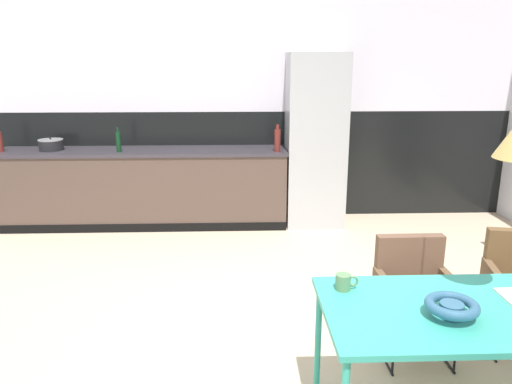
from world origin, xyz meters
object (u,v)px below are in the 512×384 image
object	(u,v)px
fruit_bowl	(452,307)
bottle_vinegar_dark	(118,142)
mug_short_terracotta	(344,282)
cooking_pot	(51,145)
refrigerator_column	(315,141)
bottle_oil_tall	(0,142)
bottle_spice_small	(277,140)
armchair_near_window	(414,283)
dining_table	(506,316)

from	to	relation	value
fruit_bowl	bottle_vinegar_dark	world-z (taller)	bottle_vinegar_dark
mug_short_terracotta	cooking_pot	xyz separation A→B (m)	(-2.73, 3.40, 0.18)
refrigerator_column	bottle_vinegar_dark	bearing A→B (deg)	-176.51
refrigerator_column	cooking_pot	size ratio (longest dim) A/B	7.25
bottle_vinegar_dark	mug_short_terracotta	bearing A→B (deg)	-59.55
refrigerator_column	bottle_oil_tall	xyz separation A→B (m)	(-3.64, -0.07, 0.02)
cooking_pot	bottle_vinegar_dark	size ratio (longest dim) A/B	0.97
bottle_spice_small	armchair_near_window	bearing A→B (deg)	-74.90
fruit_bowl	mug_short_terracotta	bearing A→B (deg)	145.50
bottle_vinegar_dark	dining_table	bearing A→B (deg)	-52.41
fruit_bowl	cooking_pot	xyz separation A→B (m)	(-3.18, 3.71, 0.17)
bottle_spice_small	refrigerator_column	bearing A→B (deg)	20.87
refrigerator_column	fruit_bowl	xyz separation A→B (m)	(0.08, -3.70, -0.20)
dining_table	mug_short_terracotta	bearing A→B (deg)	163.77
fruit_bowl	bottle_vinegar_dark	distance (m)	4.28
mug_short_terracotta	bottle_oil_tall	bearing A→B (deg)	134.61
fruit_bowl	bottle_oil_tall	size ratio (longest dim) A/B	0.89
mug_short_terracotta	bottle_spice_small	bearing A→B (deg)	91.77
refrigerator_column	cooking_pot	bearing A→B (deg)	179.89
mug_short_terracotta	armchair_near_window	bearing A→B (deg)	44.31
dining_table	mug_short_terracotta	world-z (taller)	mug_short_terracotta
dining_table	fruit_bowl	xyz separation A→B (m)	(-0.32, -0.08, 0.10)
refrigerator_column	bottle_oil_tall	size ratio (longest dim) A/B	7.17
armchair_near_window	cooking_pot	bearing A→B (deg)	-40.91
dining_table	bottle_spice_small	bearing A→B (deg)	104.09
armchair_near_window	bottle_spice_small	distance (m)	2.78
mug_short_terracotta	bottle_spice_small	size ratio (longest dim) A/B	0.40
bottle_oil_tall	bottle_vinegar_dark	world-z (taller)	bottle_vinegar_dark
bottle_spice_small	mug_short_terracotta	bearing A→B (deg)	-88.23
armchair_near_window	fruit_bowl	bearing A→B (deg)	78.97
fruit_bowl	bottle_spice_small	size ratio (longest dim) A/B	0.81
bottle_spice_small	bottle_vinegar_dark	world-z (taller)	bottle_spice_small
fruit_bowl	mug_short_terracotta	xyz separation A→B (m)	(-0.45, 0.31, -0.01)
refrigerator_column	bottle_spice_small	world-z (taller)	refrigerator_column
bottle_vinegar_dark	armchair_near_window	bearing A→B (deg)	-46.54
refrigerator_column	bottle_spice_small	distance (m)	0.50
cooking_pot	bottle_vinegar_dark	world-z (taller)	bottle_vinegar_dark
dining_table	mug_short_terracotta	xyz separation A→B (m)	(-0.76, 0.22, 0.09)
refrigerator_column	bottle_vinegar_dark	xyz separation A→B (m)	(-2.28, -0.14, 0.02)
dining_table	mug_short_terracotta	size ratio (longest dim) A/B	14.81
dining_table	cooking_pot	xyz separation A→B (m)	(-3.50, 3.62, 0.27)
bottle_vinegar_dark	bottle_oil_tall	bearing A→B (deg)	177.25
dining_table	bottle_oil_tall	world-z (taller)	bottle_oil_tall
fruit_bowl	mug_short_terracotta	distance (m)	0.54
fruit_bowl	mug_short_terracotta	size ratio (longest dim) A/B	2.05
fruit_bowl	mug_short_terracotta	world-z (taller)	same
refrigerator_column	fruit_bowl	size ratio (longest dim) A/B	8.04
mug_short_terracotta	bottle_vinegar_dark	xyz separation A→B (m)	(-1.92, 3.26, 0.24)
refrigerator_column	fruit_bowl	bearing A→B (deg)	-88.71
armchair_near_window	bottle_oil_tall	size ratio (longest dim) A/B	2.81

